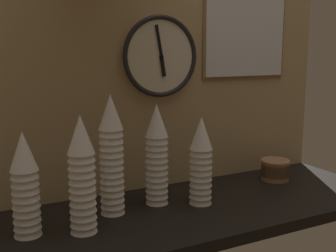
# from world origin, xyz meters

# --- Properties ---
(ground_plane) EXTENTS (1.60, 0.56, 0.04)m
(ground_plane) POSITION_xyz_m (0.00, 0.00, -0.02)
(ground_plane) COLOR black
(wall_tiled_back) EXTENTS (1.60, 0.03, 1.05)m
(wall_tiled_back) POSITION_xyz_m (0.00, 0.27, 0.53)
(wall_tiled_back) COLOR tan
(wall_tiled_back) RESTS_ON ground_plane
(cup_stack_center) EXTENTS (0.08, 0.08, 0.37)m
(cup_stack_center) POSITION_xyz_m (-0.09, 0.07, 0.18)
(cup_stack_center) COLOR white
(cup_stack_center) RESTS_ON ground_plane
(cup_stack_far_left) EXTENTS (0.08, 0.08, 0.32)m
(cup_stack_far_left) POSITION_xyz_m (-0.55, 0.01, 0.16)
(cup_stack_far_left) COLOR white
(cup_stack_far_left) RESTS_ON ground_plane
(cup_stack_center_right) EXTENTS (0.08, 0.08, 0.32)m
(cup_stack_center_right) POSITION_xyz_m (0.06, 0.00, 0.16)
(cup_stack_center_right) COLOR white
(cup_stack_center_right) RESTS_ON ground_plane
(cup_stack_left) EXTENTS (0.08, 0.08, 0.37)m
(cup_stack_left) POSITION_xyz_m (-0.39, -0.05, 0.18)
(cup_stack_left) COLOR white
(cup_stack_left) RESTS_ON ground_plane
(cup_stack_center_left) EXTENTS (0.08, 0.08, 0.41)m
(cup_stack_center_left) POSITION_xyz_m (-0.26, 0.06, 0.21)
(cup_stack_center_left) COLOR white
(cup_stack_center_left) RESTS_ON ground_plane
(bowl_stack_far_right) EXTENTS (0.12, 0.12, 0.09)m
(bowl_stack_far_right) POSITION_xyz_m (0.49, 0.10, 0.05)
(bowl_stack_far_right) COLOR #996B47
(bowl_stack_far_right) RESTS_ON ground_plane
(wall_clock) EXTENTS (0.32, 0.03, 0.32)m
(wall_clock) POSITION_xyz_m (0.01, 0.23, 0.53)
(wall_clock) COLOR beige
(menu_board) EXTENTS (0.43, 0.01, 0.45)m
(menu_board) POSITION_xyz_m (0.42, 0.24, 0.65)
(menu_board) COLOR olive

